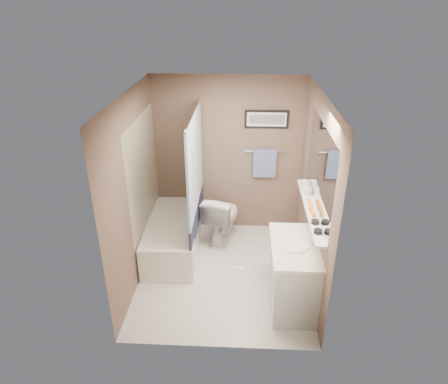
# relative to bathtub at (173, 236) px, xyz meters

# --- Properties ---
(ground) EXTENTS (2.50, 2.50, 0.00)m
(ground) POSITION_rel_bathtub_xyz_m (0.75, -0.49, -0.25)
(ground) COLOR silver
(ground) RESTS_ON ground
(ceiling) EXTENTS (2.20, 2.50, 0.04)m
(ceiling) POSITION_rel_bathtub_xyz_m (0.75, -0.49, 2.13)
(ceiling) COLOR white
(ceiling) RESTS_ON wall_back
(wall_back) EXTENTS (2.20, 0.04, 2.40)m
(wall_back) POSITION_rel_bathtub_xyz_m (0.75, 0.74, 0.95)
(wall_back) COLOR brown
(wall_back) RESTS_ON ground
(wall_front) EXTENTS (2.20, 0.04, 2.40)m
(wall_front) POSITION_rel_bathtub_xyz_m (0.75, -1.72, 0.95)
(wall_front) COLOR brown
(wall_front) RESTS_ON ground
(wall_left) EXTENTS (0.04, 2.50, 2.40)m
(wall_left) POSITION_rel_bathtub_xyz_m (-0.33, -0.49, 0.95)
(wall_left) COLOR brown
(wall_left) RESTS_ON ground
(wall_right) EXTENTS (0.04, 2.50, 2.40)m
(wall_right) POSITION_rel_bathtub_xyz_m (1.83, -0.49, 0.95)
(wall_right) COLOR brown
(wall_right) RESTS_ON ground
(tile_surround) EXTENTS (0.02, 1.55, 2.00)m
(tile_surround) POSITION_rel_bathtub_xyz_m (-0.34, 0.01, 0.75)
(tile_surround) COLOR #C0B391
(tile_surround) RESTS_ON wall_left
(curtain_rod) EXTENTS (0.02, 1.55, 0.02)m
(curtain_rod) POSITION_rel_bathtub_xyz_m (0.35, 0.01, 1.80)
(curtain_rod) COLOR silver
(curtain_rod) RESTS_ON wall_left
(curtain_upper) EXTENTS (0.03, 1.45, 1.28)m
(curtain_upper) POSITION_rel_bathtub_xyz_m (0.35, 0.01, 1.15)
(curtain_upper) COLOR white
(curtain_upper) RESTS_ON curtain_rod
(curtain_lower) EXTENTS (0.03, 1.45, 0.36)m
(curtain_lower) POSITION_rel_bathtub_xyz_m (0.35, 0.01, 0.33)
(curtain_lower) COLOR #242643
(curtain_lower) RESTS_ON curtain_rod
(mirror) EXTENTS (0.02, 1.60, 1.00)m
(mirror) POSITION_rel_bathtub_xyz_m (1.84, -0.64, 1.37)
(mirror) COLOR silver
(mirror) RESTS_ON wall_right
(shelf) EXTENTS (0.12, 1.60, 0.03)m
(shelf) POSITION_rel_bathtub_xyz_m (1.79, -0.64, 0.85)
(shelf) COLOR silver
(shelf) RESTS_ON wall_right
(towel_bar) EXTENTS (0.60, 0.02, 0.02)m
(towel_bar) POSITION_rel_bathtub_xyz_m (1.30, 0.72, 1.05)
(towel_bar) COLOR silver
(towel_bar) RESTS_ON wall_back
(towel) EXTENTS (0.34, 0.05, 0.44)m
(towel) POSITION_rel_bathtub_xyz_m (1.30, 0.70, 0.87)
(towel) COLOR #92A4D4
(towel) RESTS_ON towel_bar
(art_frame) EXTENTS (0.62, 0.02, 0.26)m
(art_frame) POSITION_rel_bathtub_xyz_m (1.30, 0.74, 1.53)
(art_frame) COLOR black
(art_frame) RESTS_ON wall_back
(art_mat) EXTENTS (0.56, 0.00, 0.20)m
(art_mat) POSITION_rel_bathtub_xyz_m (1.30, 0.73, 1.53)
(art_mat) COLOR white
(art_mat) RESTS_ON art_frame
(art_image) EXTENTS (0.50, 0.00, 0.13)m
(art_image) POSITION_rel_bathtub_xyz_m (1.30, 0.72, 1.53)
(art_image) COLOR #595959
(art_image) RESTS_ON art_mat
(door) EXTENTS (0.80, 0.02, 2.00)m
(door) POSITION_rel_bathtub_xyz_m (1.30, -1.73, 0.75)
(door) COLOR silver
(door) RESTS_ON wall_front
(door_handle) EXTENTS (0.10, 0.02, 0.02)m
(door_handle) POSITION_rel_bathtub_xyz_m (0.97, -1.68, 0.75)
(door_handle) COLOR silver
(door_handle) RESTS_ON door
(bathtub) EXTENTS (0.76, 1.52, 0.50)m
(bathtub) POSITION_rel_bathtub_xyz_m (0.00, 0.00, 0.00)
(bathtub) COLOR white
(bathtub) RESTS_ON ground
(tub_rim) EXTENTS (0.56, 1.36, 0.02)m
(tub_rim) POSITION_rel_bathtub_xyz_m (0.00, 0.00, 0.25)
(tub_rim) COLOR white
(tub_rim) RESTS_ON bathtub
(toilet) EXTENTS (0.62, 0.84, 0.77)m
(toilet) POSITION_rel_bathtub_xyz_m (0.69, 0.36, 0.13)
(toilet) COLOR white
(toilet) RESTS_ON ground
(vanity) EXTENTS (0.50, 0.90, 0.80)m
(vanity) POSITION_rel_bathtub_xyz_m (1.60, -1.01, 0.15)
(vanity) COLOR silver
(vanity) RESTS_ON ground
(countertop) EXTENTS (0.54, 0.96, 0.04)m
(countertop) POSITION_rel_bathtub_xyz_m (1.59, -1.01, 0.57)
(countertop) COLOR silver
(countertop) RESTS_ON vanity
(sink_basin) EXTENTS (0.34, 0.34, 0.01)m
(sink_basin) POSITION_rel_bathtub_xyz_m (1.58, -1.01, 0.60)
(sink_basin) COLOR silver
(sink_basin) RESTS_ON countertop
(faucet_spout) EXTENTS (0.02, 0.02, 0.10)m
(faucet_spout) POSITION_rel_bathtub_xyz_m (1.78, -1.01, 0.64)
(faucet_spout) COLOR silver
(faucet_spout) RESTS_ON countertop
(faucet_knob) EXTENTS (0.05, 0.05, 0.05)m
(faucet_knob) POSITION_rel_bathtub_xyz_m (1.78, -0.91, 0.62)
(faucet_knob) COLOR white
(faucet_knob) RESTS_ON countertop
(candle_bowl_near) EXTENTS (0.09, 0.09, 0.04)m
(candle_bowl_near) POSITION_rel_bathtub_xyz_m (1.79, -1.19, 0.89)
(candle_bowl_near) COLOR black
(candle_bowl_near) RESTS_ON shelf
(candle_bowl_far) EXTENTS (0.09, 0.09, 0.04)m
(candle_bowl_far) POSITION_rel_bathtub_xyz_m (1.79, -0.99, 0.89)
(candle_bowl_far) COLOR black
(candle_bowl_far) RESTS_ON shelf
(hair_brush_front) EXTENTS (0.06, 0.22, 0.04)m
(hair_brush_front) POSITION_rel_bathtub_xyz_m (1.79, -0.76, 0.89)
(hair_brush_front) COLOR orange
(hair_brush_front) RESTS_ON shelf
(hair_brush_back) EXTENTS (0.04, 0.22, 0.04)m
(hair_brush_back) POSITION_rel_bathtub_xyz_m (1.79, -0.60, 0.89)
(hair_brush_back) COLOR orange
(hair_brush_back) RESTS_ON shelf
(pink_comb) EXTENTS (0.03, 0.16, 0.01)m
(pink_comb) POSITION_rel_bathtub_xyz_m (1.79, -0.47, 0.87)
(pink_comb) COLOR pink
(pink_comb) RESTS_ON shelf
(glass_jar) EXTENTS (0.08, 0.08, 0.10)m
(glass_jar) POSITION_rel_bathtub_xyz_m (1.79, -0.08, 0.92)
(glass_jar) COLOR silver
(glass_jar) RESTS_ON shelf
(soap_bottle) EXTENTS (0.08, 0.08, 0.15)m
(soap_bottle) POSITION_rel_bathtub_xyz_m (1.79, -0.29, 0.94)
(soap_bottle) COLOR #999999
(soap_bottle) RESTS_ON shelf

